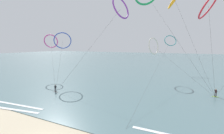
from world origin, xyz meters
The scene contains 11 objects.
sea_water centered at (0.00, 104.48, 0.04)m, with size 400.00×200.00×0.08m, color slate.
surfer_lime centered at (20.45, 25.92, 0.82)m, with size 1.40×0.72×1.70m.
surfer_charcoal centered at (-11.91, 14.69, 0.82)m, with size 1.40×0.57×1.70m.
kite_ivory centered at (5.99, 36.56, 10.33)m, with size 15.97×13.23×12.90m.
kite_cobalt centered at (-16.72, 22.92, 11.86)m, with size 7.27×10.58×14.13m.
kite_violet centered at (1.45, 20.75, 18.34)m, with size 15.06×8.78×20.77m.
kite_crimson centered at (17.61, 24.32, 17.91)m, with size 5.10×6.07×20.28m.
kite_magenta centered at (-25.21, 26.76, 11.89)m, with size 15.62×13.83×14.09m.
kite_teal centered at (9.51, 54.93, 12.41)m, with size 5.34×50.38×14.61m.
wave_crest_near centered at (-13.87, 4.36, 0.06)m, with size 15.60×0.50×0.12m, color white.
wave_crest_mid centered at (-12.26, 6.28, 0.06)m, with size 11.21×0.50×0.12m, color white.
Camera 1 is at (13.22, -9.54, 10.58)m, focal length 23.78 mm.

